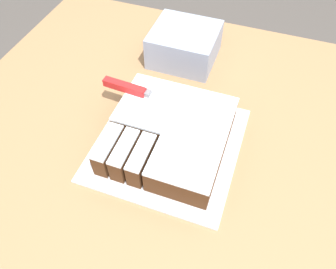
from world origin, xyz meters
TOP-DOWN VIEW (x-y plane):
  - ground_plane at (0.00, 0.00)m, footprint 8.00×8.00m
  - countertop at (0.00, 0.00)m, footprint 1.40×1.10m
  - cake_board at (-0.03, -0.08)m, footprint 0.38×0.39m
  - cake at (-0.03, -0.08)m, footprint 0.30×0.32m
  - knife at (-0.16, 0.00)m, footprint 0.34×0.04m
  - storage_box at (-0.11, 0.29)m, footprint 0.21×0.20m

SIDE VIEW (x-z plane):
  - ground_plane at x=0.00m, z-range 0.00..0.00m
  - countertop at x=0.00m, z-range 0.00..0.94m
  - cake_board at x=-0.03m, z-range 0.94..0.95m
  - cake at x=-0.03m, z-range 0.95..1.03m
  - storage_box at x=-0.11m, z-range 0.94..1.05m
  - knife at x=-0.16m, z-range 1.03..1.05m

